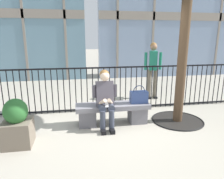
# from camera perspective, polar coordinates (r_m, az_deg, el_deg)

# --- Properties ---
(ground_plane) EXTENTS (60.00, 60.00, 0.00)m
(ground_plane) POSITION_cam_1_polar(r_m,az_deg,el_deg) (4.63, 0.22, -9.35)
(ground_plane) COLOR #A8A091
(stone_bench) EXTENTS (1.60, 0.44, 0.45)m
(stone_bench) POSITION_cam_1_polar(r_m,az_deg,el_deg) (4.52, 0.22, -6.20)
(stone_bench) COLOR slate
(stone_bench) RESTS_ON ground
(seated_person_with_phone) EXTENTS (0.52, 0.66, 1.21)m
(seated_person_with_phone) POSITION_cam_1_polar(r_m,az_deg,el_deg) (4.26, -1.88, -2.15)
(seated_person_with_phone) COLOR #383D4C
(seated_person_with_phone) RESTS_ON ground
(handbag_on_bench) EXTENTS (0.38, 0.18, 0.40)m
(handbag_on_bench) POSITION_cam_1_polar(r_m,az_deg,el_deg) (4.55, 7.46, -2.01)
(handbag_on_bench) COLOR #33477F
(handbag_on_bench) RESTS_ON stone_bench
(bystander_at_railing) EXTENTS (0.55, 0.43, 1.71)m
(bystander_at_railing) POSITION_cam_1_polar(r_m,az_deg,el_deg) (6.41, 11.26, 6.34)
(bystander_at_railing) COLOR #6B6051
(bystander_at_railing) RESTS_ON ground
(plaza_railing) EXTENTS (7.31, 0.04, 1.14)m
(plaza_railing) POSITION_cam_1_polar(r_m,az_deg,el_deg) (5.27, -1.49, 0.24)
(plaza_railing) COLOR black
(plaza_railing) RESTS_ON ground
(planter) EXTENTS (0.48, 0.48, 0.85)m
(planter) POSITION_cam_1_polar(r_m,az_deg,el_deg) (3.96, -24.84, -8.73)
(planter) COLOR #726656
(planter) RESTS_ON ground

